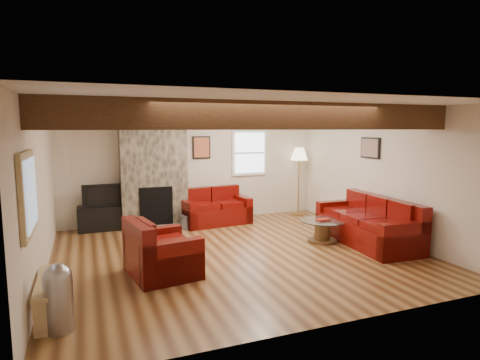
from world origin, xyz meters
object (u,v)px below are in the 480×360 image
Objects in this scene: loveseat at (215,206)px; television at (103,195)px; coffee_table at (322,231)px; armchair_red at (162,247)px; tv_cabinet at (104,218)px; sofa_three at (367,220)px; floor_lamp at (299,158)px.

television reaches higher than loveseat.
coffee_table is at bearing -61.84° from loveseat.
television is (-3.83, 2.43, 0.55)m from coffee_table.
armchair_red is 3.16m from television.
tv_cabinet reaches higher than coffee_table.
armchair_red is at bearing -77.50° from tv_cabinet.
tv_cabinet is (-2.37, 0.30, -0.14)m from loveseat.
television reaches higher than sofa_three.
coffee_table is at bearing -108.50° from floor_lamp.
floor_lamp is at bearing -3.12° from loveseat.
television reaches higher than armchair_red.
sofa_three is 3.32m from loveseat.
loveseat is at bearing -7.22° from television.
loveseat is at bearing -176.69° from floor_lamp.
coffee_table is at bearing -114.78° from sofa_three.
loveseat is at bearing 124.58° from coffee_table.
sofa_three is at bearing -95.49° from armchair_red.
sofa_three is 2.82m from floor_lamp.
armchair_red is 4.97m from floor_lamp.
tv_cabinet is at bearing 177.86° from floor_lamp.
coffee_table is 0.50× the size of floor_lamp.
sofa_three is 2.70× the size of television.
loveseat reaches higher than tv_cabinet.
armchair_red is 0.61× the size of floor_lamp.
coffee_table is at bearing -87.83° from armchair_red.
floor_lamp is (0.04, 2.64, 1.00)m from sofa_three.
armchair_red is 3.15m from tv_cabinet.
sofa_three is at bearing -31.72° from television.
loveseat is 2.45m from floor_lamp.
sofa_three is 1.33× the size of floor_lamp.
sofa_three is 1.48× the size of loveseat.
television is (-0.68, 3.07, 0.34)m from armchair_red.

